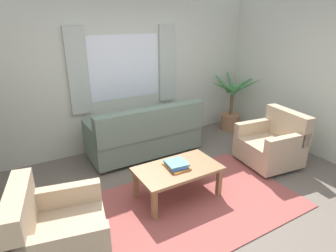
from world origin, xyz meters
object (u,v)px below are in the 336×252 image
Objects in this scene: coffee_table at (178,171)px; potted_plant at (231,105)px; armchair_right at (272,144)px; book_stack_on_table at (176,165)px; couch at (146,135)px; armchair_left at (57,234)px.

coffee_table is 0.86× the size of potted_plant.
armchair_right reaches higher than book_stack_on_table.
book_stack_on_table is (-0.21, -1.32, 0.11)m from couch.
armchair_right is at bearing -72.06° from armchair_left.
couch is at bearing 81.66° from coffee_table.
armchair_right is 2.82× the size of book_stack_on_table.
potted_plant is (3.89, 1.88, 0.19)m from armchair_left.
armchair_right is at bearing -107.60° from potted_plant.
couch is 1.34m from book_stack_on_table.
book_stack_on_table is at bearing -64.78° from armchair_left.
potted_plant is (2.31, 1.50, 0.07)m from book_stack_on_table.
coffee_table is (-1.82, -0.01, 0.03)m from armchair_right.
coffee_table is at bearing -146.53° from potted_plant.
couch reaches higher than armchair_right.
armchair_right is 0.73× the size of potted_plant.
armchair_left is 1.62m from book_stack_on_table.
couch is at bearing -175.04° from potted_plant.
coffee_table is (1.59, 0.35, 0.03)m from armchair_left.
armchair_right is at bearing -0.38° from book_stack_on_table.
armchair_right is 1.60m from potted_plant.
armchair_left is 0.90× the size of coffee_table.
book_stack_on_table is at bearing -83.36° from armchair_right.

